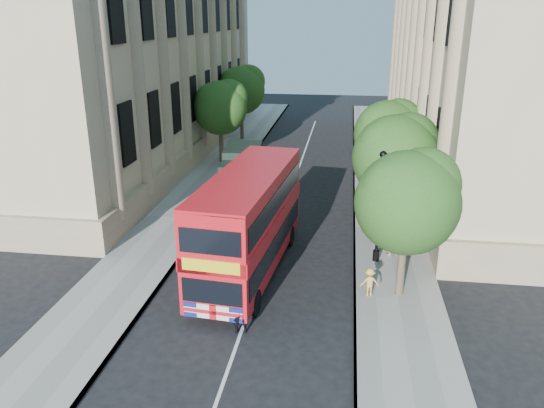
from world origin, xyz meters
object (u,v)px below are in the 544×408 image
at_px(lamp_post, 379,212).
at_px(box_van, 242,174).
at_px(police_constable, 240,310).
at_px(double_decker_bus, 249,220).
at_px(woman_pedestrian, 391,239).

height_order(lamp_post, box_van, lamp_post).
relative_size(box_van, police_constable, 2.98).
relative_size(double_decker_bus, box_van, 1.81).
height_order(police_constable, woman_pedestrian, police_constable).
distance_m(lamp_post, woman_pedestrian, 1.92).
bearing_deg(lamp_post, police_constable, -128.07).
xyz_separation_m(lamp_post, woman_pedestrian, (0.70, 0.76, -1.61)).
bearing_deg(police_constable, box_van, -92.83).
bearing_deg(box_van, police_constable, -83.84).
xyz_separation_m(box_van, woman_pedestrian, (8.59, -7.67, -0.58)).
height_order(box_van, police_constable, box_van).
bearing_deg(double_decker_bus, police_constable, -78.30).
bearing_deg(box_van, double_decker_bus, -81.76).
bearing_deg(woman_pedestrian, box_van, -52.79).
height_order(lamp_post, woman_pedestrian, lamp_post).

